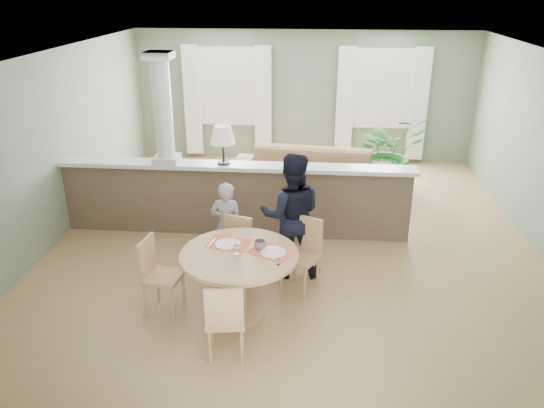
# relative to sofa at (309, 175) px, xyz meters

# --- Properties ---
(ground) EXTENTS (8.00, 8.00, 0.00)m
(ground) POSITION_rel_sofa_xyz_m (-0.18, -1.77, -0.41)
(ground) COLOR tan
(ground) RESTS_ON ground
(room_shell) EXTENTS (7.02, 8.02, 2.71)m
(room_shell) POSITION_rel_sofa_xyz_m (-0.21, -1.14, 1.40)
(room_shell) COLOR gray
(room_shell) RESTS_ON ground
(pony_wall) EXTENTS (5.32, 0.38, 2.70)m
(pony_wall) POSITION_rel_sofa_xyz_m (-1.16, -1.57, 0.30)
(pony_wall) COLOR brown
(pony_wall) RESTS_ON ground
(sofa) EXTENTS (2.91, 1.40, 0.82)m
(sofa) POSITION_rel_sofa_xyz_m (0.00, 0.00, 0.00)
(sofa) COLOR #946E51
(sofa) RESTS_ON ground
(houseplant) EXTENTS (1.57, 1.49, 1.38)m
(houseplant) POSITION_rel_sofa_xyz_m (1.45, 0.62, 0.28)
(houseplant) COLOR #2A692A
(houseplant) RESTS_ON ground
(dining_table) EXTENTS (1.33, 1.33, 0.91)m
(dining_table) POSITION_rel_sofa_xyz_m (-0.68, -3.72, 0.23)
(dining_table) COLOR tan
(dining_table) RESTS_ON ground
(chair_far_boy) EXTENTS (0.49, 0.49, 0.88)m
(chair_far_boy) POSITION_rel_sofa_xyz_m (-0.86, -3.00, 0.07)
(chair_far_boy) COLOR tan
(chair_far_boy) RESTS_ON ground
(chair_far_man) EXTENTS (0.56, 0.56, 0.92)m
(chair_far_man) POSITION_rel_sofa_xyz_m (-0.00, -3.05, 0.10)
(chair_far_man) COLOR tan
(chair_far_man) RESTS_ON ground
(chair_near) EXTENTS (0.44, 0.44, 0.88)m
(chair_near) POSITION_rel_sofa_xyz_m (-0.73, -4.50, 0.07)
(chair_near) COLOR tan
(chair_near) RESTS_ON ground
(chair_side) EXTENTS (0.46, 0.46, 0.90)m
(chair_side) POSITION_rel_sofa_xyz_m (-1.66, -3.69, 0.09)
(chair_side) COLOR tan
(chair_side) RESTS_ON ground
(child_person) EXTENTS (0.47, 0.34, 1.22)m
(child_person) POSITION_rel_sofa_xyz_m (-1.02, -2.63, 0.20)
(child_person) COLOR #96969A
(child_person) RESTS_ON ground
(man_person) EXTENTS (0.85, 0.69, 1.66)m
(man_person) POSITION_rel_sofa_xyz_m (-0.17, -2.71, 0.42)
(man_person) COLOR black
(man_person) RESTS_ON ground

